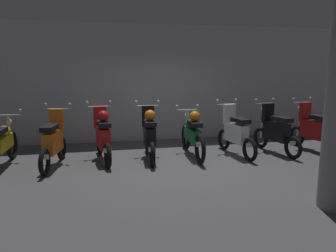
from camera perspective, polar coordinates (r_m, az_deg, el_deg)
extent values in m
plane|color=#4C4C4F|center=(7.17, 1.49, -6.51)|extent=(80.00, 80.00, 0.00)
cube|color=#ADADB2|center=(9.43, -2.23, 7.36)|extent=(16.00, 0.30, 3.20)
torus|color=black|center=(8.26, -25.32, -2.94)|extent=(0.12, 0.65, 0.65)
cube|color=gold|center=(7.61, -26.69, -2.63)|extent=(0.25, 0.84, 0.28)
ellipsoid|color=gold|center=(7.72, -26.49, -0.78)|extent=(0.28, 0.45, 0.22)
cylinder|color=#B7BABF|center=(8.05, -25.88, 1.69)|extent=(0.56, 0.06, 0.04)
sphere|color=#B7BABF|center=(7.97, -24.14, 2.47)|extent=(0.07, 0.07, 0.07)
cylinder|color=#B7BABF|center=(8.15, -25.58, -0.83)|extent=(0.06, 0.16, 0.65)
sphere|color=silver|center=(8.12, -25.70, 0.70)|extent=(0.12, 0.12, 0.12)
torus|color=black|center=(7.82, -17.90, -3.60)|extent=(0.18, 0.54, 0.53)
torus|color=black|center=(6.75, -20.52, -5.89)|extent=(0.18, 0.54, 0.53)
cube|color=orange|center=(7.22, -19.24, -2.59)|extent=(0.35, 0.76, 0.44)
cube|color=orange|center=(7.47, -18.65, 0.98)|extent=(0.30, 0.17, 0.48)
cube|color=black|center=(7.01, -19.77, -0.32)|extent=(0.33, 0.55, 0.10)
cylinder|color=#B7BABF|center=(7.57, -18.45, 2.79)|extent=(0.56, 0.13, 0.04)
sphere|color=#B7BABF|center=(7.64, -20.37, 3.50)|extent=(0.07, 0.07, 0.07)
sphere|color=#B7BABF|center=(7.49, -16.58, 3.59)|extent=(0.07, 0.07, 0.07)
cylinder|color=#B7BABF|center=(7.69, -18.16, -0.64)|extent=(0.08, 0.16, 0.85)
sphere|color=silver|center=(7.64, -18.29, 1.72)|extent=(0.12, 0.12, 0.12)
cube|color=white|center=(6.75, -20.51, -5.02)|extent=(0.16, 0.04, 0.10)
torus|color=black|center=(8.02, -11.71, -2.97)|extent=(0.16, 0.54, 0.53)
torus|color=black|center=(6.92, -10.35, -5.02)|extent=(0.16, 0.54, 0.53)
cube|color=red|center=(7.41, -11.15, -1.89)|extent=(0.31, 0.76, 0.44)
cube|color=red|center=(7.68, -11.65, 1.54)|extent=(0.29, 0.16, 0.48)
cube|color=black|center=(7.19, -11.04, 0.35)|extent=(0.31, 0.55, 0.10)
cylinder|color=#B7BABF|center=(7.78, -11.85, 3.28)|extent=(0.56, 0.11, 0.04)
sphere|color=#B7BABF|center=(7.74, -13.78, 3.92)|extent=(0.07, 0.07, 0.07)
sphere|color=#B7BABF|center=(7.81, -9.98, 4.11)|extent=(0.07, 0.07, 0.07)
cylinder|color=#B7BABF|center=(7.90, -11.77, -0.07)|extent=(0.07, 0.15, 0.85)
sphere|color=silver|center=(7.85, -11.86, 2.23)|extent=(0.12, 0.12, 0.12)
cube|color=white|center=(6.92, -10.41, -4.18)|extent=(0.16, 0.03, 0.10)
sphere|color=red|center=(7.17, -11.09, 1.69)|extent=(0.24, 0.24, 0.24)
torus|color=black|center=(8.01, -3.58, -2.79)|extent=(0.12, 0.53, 0.53)
torus|color=black|center=(6.90, -2.74, -4.90)|extent=(0.12, 0.53, 0.53)
cube|color=black|center=(7.40, -3.21, -1.74)|extent=(0.27, 0.75, 0.44)
cube|color=black|center=(7.66, -3.48, 1.72)|extent=(0.29, 0.14, 0.48)
cube|color=black|center=(7.18, -3.11, 0.50)|extent=(0.27, 0.53, 0.10)
cylinder|color=#B7BABF|center=(7.77, -3.59, 3.47)|extent=(0.56, 0.07, 0.04)
sphere|color=#B7BABF|center=(7.74, -5.52, 4.16)|extent=(0.07, 0.07, 0.07)
sphere|color=#B7BABF|center=(7.79, -1.69, 4.24)|extent=(0.07, 0.07, 0.07)
cylinder|color=#B7BABF|center=(7.89, -3.58, 0.11)|extent=(0.07, 0.15, 0.85)
sphere|color=silver|center=(7.84, -3.61, 2.42)|extent=(0.12, 0.12, 0.12)
cube|color=white|center=(6.90, -2.76, -4.05)|extent=(0.16, 0.02, 0.10)
sphere|color=orange|center=(7.15, -3.13, 1.84)|extent=(0.24, 0.24, 0.24)
torus|color=black|center=(8.34, 3.11, -1.85)|extent=(0.11, 0.65, 0.65)
torus|color=black|center=(7.12, 5.55, -3.98)|extent=(0.11, 0.65, 0.65)
cube|color=#197238|center=(7.69, 4.25, -1.45)|extent=(0.25, 0.84, 0.28)
ellipsoid|color=#197238|center=(7.79, 3.98, 0.36)|extent=(0.27, 0.45, 0.22)
cube|color=black|center=(7.46, 4.63, 0.38)|extent=(0.26, 0.53, 0.10)
cylinder|color=#B7BABF|center=(8.13, 3.32, 2.77)|extent=(0.56, 0.05, 0.04)
sphere|color=#B7BABF|center=(8.06, 1.53, 3.44)|extent=(0.07, 0.07, 0.07)
sphere|color=#B7BABF|center=(8.18, 5.10, 3.50)|extent=(0.07, 0.07, 0.07)
cylinder|color=#B7BABF|center=(8.23, 3.21, 0.26)|extent=(0.06, 0.16, 0.65)
sphere|color=silver|center=(8.20, 3.23, 1.78)|extent=(0.12, 0.12, 0.12)
cube|color=white|center=(7.12, 5.51, -3.15)|extent=(0.16, 0.02, 0.10)
sphere|color=orange|center=(7.43, 4.65, 1.67)|extent=(0.24, 0.24, 0.24)
torus|color=black|center=(8.43, 9.59, -2.27)|extent=(0.16, 0.54, 0.53)
torus|color=black|center=(7.48, 13.92, -4.02)|extent=(0.16, 0.54, 0.53)
cube|color=silver|center=(7.89, 11.69, -1.18)|extent=(0.32, 0.76, 0.44)
cube|color=silver|center=(8.11, 10.53, 2.03)|extent=(0.29, 0.16, 0.48)
cube|color=black|center=(7.70, 12.40, 0.93)|extent=(0.31, 0.55, 0.10)
cylinder|color=#B7BABF|center=(8.21, 10.09, 3.69)|extent=(0.56, 0.11, 0.04)
sphere|color=#B7BABF|center=(8.07, 8.51, 4.34)|extent=(0.07, 0.07, 0.07)
sphere|color=#B7BABF|center=(8.33, 11.67, 4.42)|extent=(0.07, 0.07, 0.07)
cylinder|color=#B7BABF|center=(8.31, 9.83, 0.50)|extent=(0.08, 0.15, 0.85)
sphere|color=silver|center=(8.26, 9.90, 2.69)|extent=(0.12, 0.12, 0.12)
cube|color=white|center=(7.47, 13.85, -3.23)|extent=(0.16, 0.03, 0.10)
torus|color=black|center=(8.82, 15.68, -1.95)|extent=(0.18, 0.54, 0.53)
torus|color=black|center=(7.97, 20.76, -3.51)|extent=(0.18, 0.54, 0.53)
cube|color=black|center=(8.33, 18.19, -0.89)|extent=(0.35, 0.76, 0.44)
cube|color=black|center=(8.53, 16.84, 2.16)|extent=(0.30, 0.17, 0.48)
cube|color=black|center=(8.16, 19.04, 1.12)|extent=(0.33, 0.55, 0.10)
cylinder|color=#B7BABF|center=(8.61, 16.34, 3.73)|extent=(0.56, 0.13, 0.04)
sphere|color=#B7BABF|center=(8.44, 14.99, 4.36)|extent=(0.07, 0.07, 0.07)
sphere|color=#B7BABF|center=(8.76, 17.71, 4.42)|extent=(0.07, 0.07, 0.07)
cylinder|color=#B7BABF|center=(8.71, 16.00, 0.69)|extent=(0.08, 0.16, 0.85)
sphere|color=silver|center=(8.66, 16.10, 2.78)|extent=(0.12, 0.12, 0.12)
cube|color=white|center=(7.96, 20.69, -2.78)|extent=(0.16, 0.04, 0.10)
torus|color=black|center=(9.37, 21.35, -1.58)|extent=(0.15, 0.54, 0.53)
torus|color=black|center=(8.55, 26.31, -3.02)|extent=(0.15, 0.54, 0.53)
cube|color=red|center=(8.90, 23.84, -0.57)|extent=(0.31, 0.76, 0.44)
cube|color=red|center=(9.09, 22.55, 2.28)|extent=(0.29, 0.15, 0.48)
cube|color=black|center=(8.73, 24.70, 1.31)|extent=(0.30, 0.54, 0.10)
cylinder|color=#B7BABF|center=(9.17, 22.08, 3.76)|extent=(0.56, 0.10, 0.04)
sphere|color=#B7BABF|center=(8.99, 20.86, 4.37)|extent=(0.07, 0.07, 0.07)
sphere|color=#B7BABF|center=(9.33, 23.33, 4.40)|extent=(0.07, 0.07, 0.07)
cylinder|color=#B7BABF|center=(9.26, 21.70, 0.91)|extent=(0.07, 0.15, 0.85)
sphere|color=silver|center=(9.22, 21.83, 2.87)|extent=(0.12, 0.12, 0.12)
cube|color=white|center=(8.54, 26.26, -2.34)|extent=(0.16, 0.03, 0.10)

